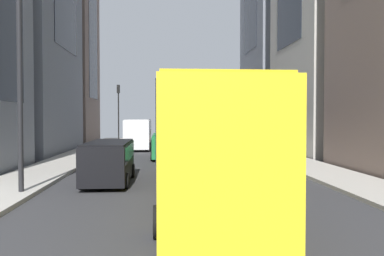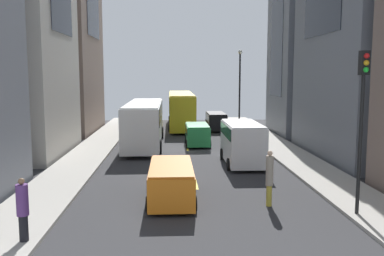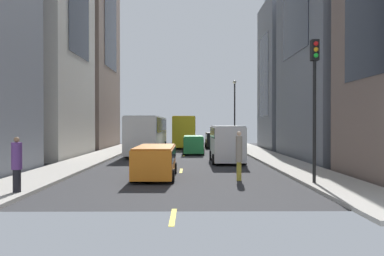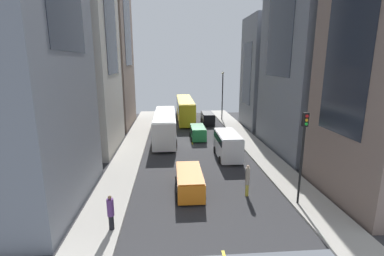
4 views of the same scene
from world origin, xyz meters
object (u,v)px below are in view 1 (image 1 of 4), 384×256
(pedestrian_crossing_near, at_px, (146,131))
(pedestrian_waiting_curb, at_px, (222,130))
(city_bus_white, at_px, (227,129))
(car_black_0, at_px, (109,159))
(car_green_2, at_px, (165,144))
(car_orange_1, at_px, (184,135))
(delivery_van_white, at_px, (138,132))
(traffic_light_near_corner, at_px, (118,102))
(streetcar_yellow, at_px, (196,136))

(pedestrian_crossing_near, xyz_separation_m, pedestrian_waiting_curb, (-8.83, -3.69, -0.03))
(city_bus_white, xyz_separation_m, car_black_0, (6.55, 8.76, -0.98))
(car_green_2, relative_size, pedestrian_waiting_curb, 1.97)
(car_orange_1, height_order, car_green_2, car_green_2)
(car_orange_1, relative_size, car_green_2, 1.15)
(city_bus_white, distance_m, pedestrian_waiting_curb, 19.73)
(delivery_van_white, distance_m, traffic_light_near_corner, 10.68)
(car_green_2, bearing_deg, car_orange_1, -98.11)
(streetcar_yellow, bearing_deg, city_bus_white, -104.78)
(car_green_2, height_order, pedestrian_waiting_curb, pedestrian_waiting_curb)
(city_bus_white, relative_size, car_orange_1, 2.58)
(traffic_light_near_corner, bearing_deg, car_orange_1, 160.32)
(car_orange_1, distance_m, traffic_light_near_corner, 8.35)
(pedestrian_crossing_near, bearing_deg, pedestrian_waiting_curb, -101.36)
(city_bus_white, bearing_deg, car_green_2, -4.07)
(car_black_0, bearing_deg, city_bus_white, -126.78)
(streetcar_yellow, xyz_separation_m, traffic_light_near_corner, (6.02, -29.40, 2.31))
(streetcar_yellow, relative_size, car_green_2, 3.38)
(delivery_van_white, distance_m, pedestrian_waiting_curb, 15.05)
(delivery_van_white, relative_size, pedestrian_crossing_near, 2.17)
(city_bus_white, distance_m, car_green_2, 4.25)
(delivery_van_white, distance_m, car_black_0, 16.32)
(streetcar_yellow, height_order, pedestrian_waiting_curb, streetcar_yellow)
(city_bus_white, height_order, pedestrian_waiting_curb, city_bus_white)
(delivery_van_white, bearing_deg, pedestrian_crossing_near, -91.88)
(streetcar_yellow, height_order, traffic_light_near_corner, traffic_light_near_corner)
(streetcar_yellow, xyz_separation_m, car_green_2, (0.96, -12.26, -1.15))
(pedestrian_waiting_curb, height_order, traffic_light_near_corner, traffic_light_near_corner)
(city_bus_white, relative_size, delivery_van_white, 2.35)
(car_black_0, relative_size, pedestrian_crossing_near, 1.88)
(streetcar_yellow, xyz_separation_m, pedestrian_waiting_curb, (-5.87, -31.49, -0.88))
(car_black_0, bearing_deg, car_green_2, -105.06)
(car_black_0, bearing_deg, pedestrian_crossing_near, -91.00)
(car_black_0, height_order, pedestrian_crossing_near, pedestrian_crossing_near)
(delivery_van_white, bearing_deg, traffic_light_near_corner, -74.25)
(car_orange_1, distance_m, car_green_2, 14.73)
(streetcar_yellow, height_order, car_green_2, streetcar_yellow)
(pedestrian_waiting_curb, bearing_deg, pedestrian_crossing_near, -37.73)
(city_bus_white, height_order, streetcar_yellow, streetcar_yellow)
(streetcar_yellow, bearing_deg, pedestrian_crossing_near, -83.91)
(pedestrian_waiting_curb, bearing_deg, car_orange_1, -15.98)
(car_black_0, bearing_deg, pedestrian_waiting_curb, -108.13)
(car_green_2, relative_size, traffic_light_near_corner, 0.66)
(streetcar_yellow, distance_m, delivery_van_white, 19.79)
(car_green_2, distance_m, pedestrian_crossing_near, 15.68)
(traffic_light_near_corner, bearing_deg, delivery_van_white, 105.75)
(pedestrian_crossing_near, height_order, traffic_light_near_corner, traffic_light_near_corner)
(streetcar_yellow, xyz_separation_m, pedestrian_crossing_near, (2.96, -27.81, -0.86))
(car_orange_1, bearing_deg, traffic_light_near_corner, -19.68)
(traffic_light_near_corner, bearing_deg, city_bus_white, 117.77)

